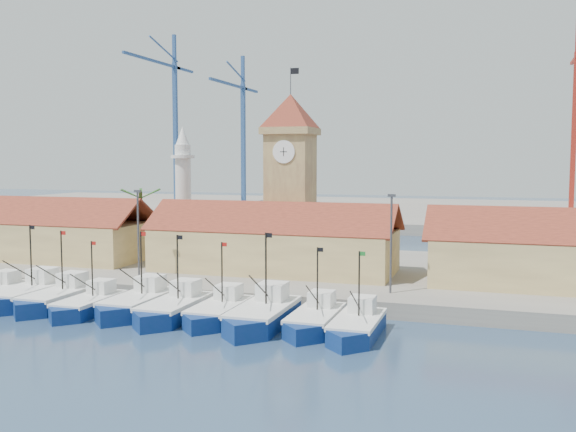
% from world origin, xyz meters
% --- Properties ---
extents(ground, '(400.00, 400.00, 0.00)m').
position_xyz_m(ground, '(0.00, 0.00, 0.00)').
color(ground, '#1B2F48').
rests_on(ground, ground).
extents(quay, '(140.00, 32.00, 1.50)m').
position_xyz_m(quay, '(0.00, 24.00, 0.75)').
color(quay, gray).
rests_on(quay, ground).
extents(terminal, '(240.00, 80.00, 2.00)m').
position_xyz_m(terminal, '(0.00, 110.00, 1.00)').
color(terminal, gray).
rests_on(terminal, ground).
extents(boat_1, '(3.80, 10.42, 7.88)m').
position_xyz_m(boat_1, '(-18.90, 3.21, 0.81)').
color(boat_1, navy).
rests_on(boat_1, ground).
extents(boat_2, '(3.60, 9.87, 7.47)m').
position_xyz_m(boat_2, '(-15.26, 3.03, 0.77)').
color(boat_2, navy).
rests_on(boat_2, ground).
extents(boat_3, '(3.25, 8.91, 6.74)m').
position_xyz_m(boat_3, '(-11.27, 2.07, 0.70)').
color(boat_3, navy).
rests_on(boat_3, ground).
extents(boat_4, '(3.69, 10.10, 7.64)m').
position_xyz_m(boat_4, '(-7.12, 3.39, 0.79)').
color(boat_4, navy).
rests_on(boat_4, ground).
extents(boat_5, '(3.65, 9.99, 7.56)m').
position_xyz_m(boat_5, '(-3.10, 2.64, 0.78)').
color(boat_5, navy).
rests_on(boat_5, ground).
extents(boat_6, '(3.39, 9.28, 7.02)m').
position_xyz_m(boat_6, '(0.89, 3.08, 0.73)').
color(boat_6, navy).
rests_on(boat_6, ground).
extents(boat_7, '(3.90, 10.68, 8.08)m').
position_xyz_m(boat_7, '(5.02, 2.54, 0.84)').
color(boat_7, navy).
rests_on(boat_7, ground).
extents(boat_8, '(3.36, 9.20, 6.96)m').
position_xyz_m(boat_8, '(9.37, 2.86, 0.72)').
color(boat_8, navy).
rests_on(boat_8, ground).
extents(boat_9, '(3.34, 9.16, 6.93)m').
position_xyz_m(boat_9, '(12.98, 1.91, 0.72)').
color(boat_9, navy).
rests_on(boat_9, ground).
extents(hall_left, '(31.20, 10.13, 7.61)m').
position_xyz_m(hall_left, '(-32.00, 20.00, 3.99)').
color(hall_left, '#E2C47C').
rests_on(hall_left, quay).
extents(hall_center, '(27.04, 10.13, 7.61)m').
position_xyz_m(hall_center, '(0.00, 20.00, 3.99)').
color(hall_center, '#E2C47C').
rests_on(hall_center, quay).
extents(clock_tower, '(5.80, 5.80, 22.70)m').
position_xyz_m(clock_tower, '(0.00, 26.00, 11.96)').
color(clock_tower, tan).
rests_on(clock_tower, quay).
extents(minaret, '(3.00, 3.00, 16.30)m').
position_xyz_m(minaret, '(-15.00, 28.00, 9.73)').
color(minaret, silver).
rests_on(minaret, quay).
extents(palm_tree, '(5.60, 5.03, 8.39)m').
position_xyz_m(palm_tree, '(-20.00, 26.00, 6.25)').
color(palm_tree, brown).
rests_on(palm_tree, quay).
extents(lamp_posts, '(80.70, 0.25, 9.03)m').
position_xyz_m(lamp_posts, '(0.50, 12.00, 6.48)').
color(lamp_posts, '#3F3F44').
rests_on(lamp_posts, quay).
extents(crane_blue_far, '(1.00, 33.62, 42.98)m').
position_xyz_m(crane_blue_far, '(-54.94, 100.48, 25.93)').
color(crane_blue_far, '#2A4D82').
rests_on(crane_blue_far, terminal).
extents(crane_blue_near, '(1.00, 29.93, 37.84)m').
position_xyz_m(crane_blue_near, '(-38.81, 106.88, 22.78)').
color(crane_blue_near, '#2A4D82').
rests_on(crane_blue_near, terminal).
extents(crane_red_right, '(1.00, 34.94, 41.42)m').
position_xyz_m(crane_red_right, '(38.70, 103.24, 25.17)').
color(crane_red_right, '#A02418').
rests_on(crane_red_right, terminal).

